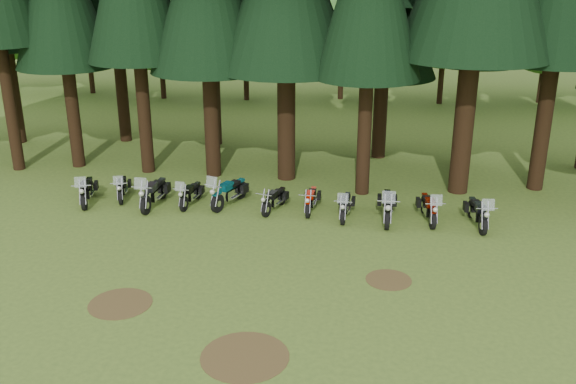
{
  "coord_description": "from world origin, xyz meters",
  "views": [
    {
      "loc": [
        3.93,
        -17.03,
        9.21
      ],
      "look_at": [
        0.78,
        5.0,
        1.0
      ],
      "focal_mm": 40.0,
      "sensor_mm": 36.0,
      "label": 1
    }
  ],
  "objects_px": {
    "motorcycle_0": "(87,191)",
    "motorcycle_9": "(429,209)",
    "motorcycle_7": "(345,206)",
    "motorcycle_2": "(154,194)",
    "motorcycle_3": "(191,195)",
    "motorcycle_10": "(478,214)",
    "motorcycle_6": "(311,200)",
    "motorcycle_5": "(274,200)",
    "motorcycle_4": "(229,193)",
    "motorcycle_8": "(387,207)",
    "motorcycle_1": "(122,188)"
  },
  "relations": [
    {
      "from": "motorcycle_0",
      "to": "motorcycle_9",
      "type": "height_order",
      "value": "motorcycle_0"
    },
    {
      "from": "motorcycle_7",
      "to": "motorcycle_9",
      "type": "bearing_deg",
      "value": 5.2
    },
    {
      "from": "motorcycle_2",
      "to": "motorcycle_3",
      "type": "height_order",
      "value": "motorcycle_2"
    },
    {
      "from": "motorcycle_7",
      "to": "motorcycle_10",
      "type": "height_order",
      "value": "motorcycle_10"
    },
    {
      "from": "motorcycle_6",
      "to": "motorcycle_5",
      "type": "bearing_deg",
      "value": -171.33
    },
    {
      "from": "motorcycle_3",
      "to": "motorcycle_4",
      "type": "bearing_deg",
      "value": 12.67
    },
    {
      "from": "motorcycle_10",
      "to": "motorcycle_9",
      "type": "bearing_deg",
      "value": 164.48
    },
    {
      "from": "motorcycle_5",
      "to": "motorcycle_9",
      "type": "relative_size",
      "value": 0.87
    },
    {
      "from": "motorcycle_5",
      "to": "motorcycle_6",
      "type": "height_order",
      "value": "motorcycle_6"
    },
    {
      "from": "motorcycle_9",
      "to": "motorcycle_3",
      "type": "bearing_deg",
      "value": 170.12
    },
    {
      "from": "motorcycle_0",
      "to": "motorcycle_7",
      "type": "relative_size",
      "value": 1.09
    },
    {
      "from": "motorcycle_6",
      "to": "motorcycle_7",
      "type": "relative_size",
      "value": 0.97
    },
    {
      "from": "motorcycle_2",
      "to": "motorcycle_8",
      "type": "xyz_separation_m",
      "value": [
        8.99,
        -0.14,
        -0.0
      ]
    },
    {
      "from": "motorcycle_1",
      "to": "motorcycle_6",
      "type": "height_order",
      "value": "motorcycle_1"
    },
    {
      "from": "motorcycle_1",
      "to": "motorcycle_5",
      "type": "height_order",
      "value": "motorcycle_1"
    },
    {
      "from": "motorcycle_3",
      "to": "motorcycle_4",
      "type": "xyz_separation_m",
      "value": [
        1.51,
        0.17,
        0.08
      ]
    },
    {
      "from": "motorcycle_5",
      "to": "motorcycle_9",
      "type": "xyz_separation_m",
      "value": [
        5.79,
        -0.21,
        0.06
      ]
    },
    {
      "from": "motorcycle_0",
      "to": "motorcycle_8",
      "type": "relative_size",
      "value": 0.92
    },
    {
      "from": "motorcycle_2",
      "to": "motorcycle_7",
      "type": "relative_size",
      "value": 1.19
    },
    {
      "from": "motorcycle_1",
      "to": "motorcycle_4",
      "type": "bearing_deg",
      "value": -17.81
    },
    {
      "from": "motorcycle_1",
      "to": "motorcycle_2",
      "type": "xyz_separation_m",
      "value": [
        1.56,
        -0.66,
        0.1
      ]
    },
    {
      "from": "motorcycle_6",
      "to": "motorcycle_9",
      "type": "distance_m",
      "value": 4.41
    },
    {
      "from": "motorcycle_2",
      "to": "motorcycle_9",
      "type": "xyz_separation_m",
      "value": [
        10.5,
        0.03,
        -0.05
      ]
    },
    {
      "from": "motorcycle_3",
      "to": "motorcycle_5",
      "type": "distance_m",
      "value": 3.34
    },
    {
      "from": "motorcycle_4",
      "to": "motorcycle_10",
      "type": "bearing_deg",
      "value": 15.32
    },
    {
      "from": "motorcycle_0",
      "to": "motorcycle_9",
      "type": "relative_size",
      "value": 1.01
    },
    {
      "from": "motorcycle_9",
      "to": "motorcycle_1",
      "type": "bearing_deg",
      "value": 169.13
    },
    {
      "from": "motorcycle_0",
      "to": "motorcycle_10",
      "type": "relative_size",
      "value": 0.98
    },
    {
      "from": "motorcycle_4",
      "to": "motorcycle_6",
      "type": "relative_size",
      "value": 1.18
    },
    {
      "from": "motorcycle_0",
      "to": "motorcycle_6",
      "type": "height_order",
      "value": "motorcycle_0"
    },
    {
      "from": "motorcycle_4",
      "to": "motorcycle_5",
      "type": "bearing_deg",
      "value": 11.14
    },
    {
      "from": "motorcycle_10",
      "to": "motorcycle_2",
      "type": "bearing_deg",
      "value": 171.88
    },
    {
      "from": "motorcycle_2",
      "to": "motorcycle_9",
      "type": "distance_m",
      "value": 10.5
    },
    {
      "from": "motorcycle_1",
      "to": "motorcycle_8",
      "type": "relative_size",
      "value": 0.81
    },
    {
      "from": "motorcycle_0",
      "to": "motorcycle_2",
      "type": "distance_m",
      "value": 2.75
    },
    {
      "from": "motorcycle_1",
      "to": "motorcycle_4",
      "type": "distance_m",
      "value": 4.44
    },
    {
      "from": "motorcycle_1",
      "to": "motorcycle_3",
      "type": "bearing_deg",
      "value": -22.09
    },
    {
      "from": "motorcycle_2",
      "to": "motorcycle_0",
      "type": "bearing_deg",
      "value": -177.53
    },
    {
      "from": "motorcycle_2",
      "to": "motorcycle_3",
      "type": "relative_size",
      "value": 1.22
    },
    {
      "from": "motorcycle_1",
      "to": "motorcycle_9",
      "type": "height_order",
      "value": "motorcycle_9"
    },
    {
      "from": "motorcycle_2",
      "to": "motorcycle_10",
      "type": "bearing_deg",
      "value": 1.23
    },
    {
      "from": "motorcycle_10",
      "to": "motorcycle_3",
      "type": "bearing_deg",
      "value": 169.91
    },
    {
      "from": "motorcycle_5",
      "to": "motorcycle_8",
      "type": "relative_size",
      "value": 0.79
    },
    {
      "from": "motorcycle_1",
      "to": "motorcycle_5",
      "type": "xyz_separation_m",
      "value": [
        6.27,
        -0.42,
        -0.01
      ]
    },
    {
      "from": "motorcycle_3",
      "to": "motorcycle_7",
      "type": "height_order",
      "value": "motorcycle_7"
    },
    {
      "from": "motorcycle_2",
      "to": "motorcycle_10",
      "type": "distance_m",
      "value": 12.23
    },
    {
      "from": "motorcycle_5",
      "to": "motorcycle_6",
      "type": "bearing_deg",
      "value": 22.49
    },
    {
      "from": "motorcycle_9",
      "to": "motorcycle_10",
      "type": "relative_size",
      "value": 0.97
    },
    {
      "from": "motorcycle_1",
      "to": "motorcycle_5",
      "type": "relative_size",
      "value": 1.02
    },
    {
      "from": "motorcycle_1",
      "to": "motorcycle_10",
      "type": "relative_size",
      "value": 0.86
    }
  ]
}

